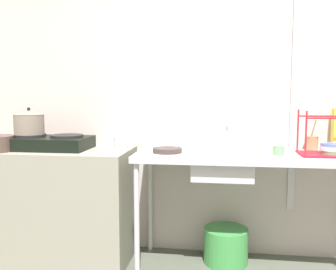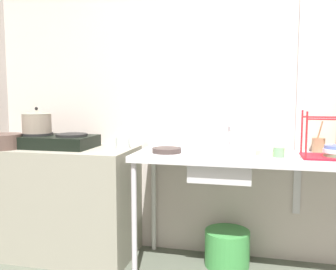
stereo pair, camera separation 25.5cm
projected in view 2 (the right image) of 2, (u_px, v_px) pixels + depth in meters
The scene contains 17 objects.
wall_back at pixel (257, 96), 2.70m from camera, with size 4.94×0.10×2.41m, color beige.
wall_metal_strip at pixel (301, 79), 2.56m from camera, with size 0.05×0.01×1.93m, color silver.
counter_concrete at pixel (59, 201), 2.80m from camera, with size 1.14×0.55×0.82m, color gray.
counter_sink at pixel (249, 164), 2.44m from camera, with size 1.54×0.55×0.82m.
stove at pixel (54, 141), 2.76m from camera, with size 0.60×0.35×0.11m.
pot_on_left_burner at pixel (37, 121), 2.78m from camera, with size 0.22×0.22×0.20m.
pot_beside_stove at pixel (3, 141), 2.69m from camera, with size 0.27×0.27×0.11m.
percolator at pixel (123, 137), 2.69m from camera, with size 0.10×0.10×0.18m.
sink_basin at pixel (221, 166), 2.44m from camera, with size 0.40×0.36×0.16m, color silver.
faucet at pixel (229, 129), 2.57m from camera, with size 0.12×0.07×0.24m.
frying_pan at pixel (167, 150), 2.51m from camera, with size 0.20×0.20×0.03m, color #3B302D.
dish_rack at pixel (335, 151), 2.28m from camera, with size 0.39×0.26×0.29m.
cup_by_rack at pixel (279, 152), 2.33m from camera, with size 0.07×0.07×0.06m, color #699A6C.
small_bowl_on_drainboard at pixel (267, 153), 2.40m from camera, with size 0.15×0.15×0.04m, color beige.
bottle_by_sink at pixel (183, 139), 2.61m from camera, with size 0.07×0.07×0.20m.
utensil_jar at pixel (318, 145), 2.53m from camera, with size 0.09×0.09×0.22m.
bucket_on_floor at pixel (227, 248), 2.63m from camera, with size 0.32×0.32×0.25m, color #3E9245.
Camera 2 is at (0.00, -1.10, 1.21)m, focal length 39.29 mm.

